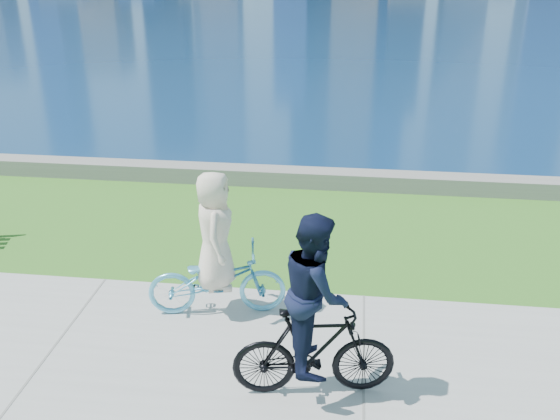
% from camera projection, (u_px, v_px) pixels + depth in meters
% --- Properties ---
extents(ground, '(320.00, 320.00, 0.00)m').
position_uv_depth(ground, '(55.00, 347.00, 8.12)').
color(ground, '#2D671B').
rests_on(ground, ground).
extents(concrete_path, '(80.00, 3.50, 0.02)m').
position_uv_depth(concrete_path, '(55.00, 347.00, 8.11)').
color(concrete_path, '#A2A29D').
rests_on(concrete_path, ground).
extents(seawall, '(90.00, 0.50, 0.35)m').
position_uv_depth(seawall, '(181.00, 172.00, 13.69)').
color(seawall, slate).
rests_on(seawall, ground).
extents(cyclist_woman, '(1.01, 2.01, 2.10)m').
position_uv_depth(cyclist_woman, '(216.00, 263.00, 8.56)').
color(cyclist_woman, '#5BB7DF').
rests_on(cyclist_woman, ground).
extents(cyclist_man, '(0.84, 1.93, 2.27)m').
position_uv_depth(cyclist_man, '(315.00, 323.00, 6.92)').
color(cyclist_man, black).
rests_on(cyclist_man, ground).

